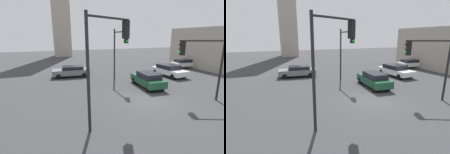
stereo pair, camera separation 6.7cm
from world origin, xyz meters
The scene contains 8 objects.
ground_plane centered at (0.00, 0.00, 0.00)m, with size 101.18×101.18×0.00m, color #38383A.
traffic_light_0 centered at (0.19, 5.57, 3.93)m, with size 0.41×3.46×5.61m.
traffic_light_1 centered at (3.71, -1.14, 3.40)m, with size 3.02×1.56×4.81m.
traffic_light_2 centered at (-3.90, -1.71, 4.23)m, with size 2.97×1.50×5.96m.
car_0 centered at (7.32, 6.16, 0.74)m, with size 2.19×4.61×1.39m.
car_1 centered at (-4.03, 10.32, 0.70)m, with size 4.55×2.35×1.31m.
car_4 centered at (13.16, 9.57, 0.73)m, with size 4.20×2.00×1.35m.
car_5 centered at (2.16, 3.23, 0.76)m, with size 2.15×4.38×1.44m.
Camera 2 is at (-6.97, -9.93, 4.83)m, focal length 26.61 mm.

